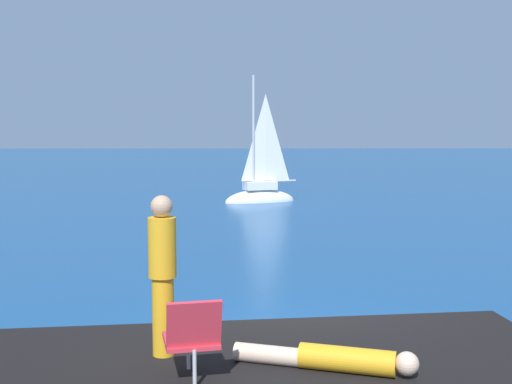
{
  "coord_description": "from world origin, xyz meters",
  "views": [
    {
      "loc": [
        -0.64,
        -8.81,
        3.19
      ],
      "look_at": [
        -0.22,
        14.14,
        0.81
      ],
      "focal_mm": 45.42,
      "sensor_mm": 36.0,
      "label": 1
    }
  ],
  "objects_px": {
    "person_standing": "(163,271)",
    "sailboat_near": "(260,194)",
    "person_sunbather": "(333,359)",
    "beach_chair": "(192,335)"
  },
  "relations": [
    {
      "from": "person_standing",
      "to": "beach_chair",
      "type": "distance_m",
      "value": 0.9
    },
    {
      "from": "person_sunbather",
      "to": "beach_chair",
      "type": "xyz_separation_m",
      "value": [
        -1.3,
        -0.25,
        0.33
      ]
    },
    {
      "from": "sailboat_near",
      "to": "person_standing",
      "type": "height_order",
      "value": "sailboat_near"
    },
    {
      "from": "sailboat_near",
      "to": "person_sunbather",
      "type": "bearing_deg",
      "value": 72.71
    },
    {
      "from": "sailboat_near",
      "to": "person_standing",
      "type": "bearing_deg",
      "value": 68.11
    },
    {
      "from": "sailboat_near",
      "to": "beach_chair",
      "type": "xyz_separation_m",
      "value": [
        -1.14,
        -21.18,
        1.01
      ]
    },
    {
      "from": "person_sunbather",
      "to": "beach_chair",
      "type": "relative_size",
      "value": 2.14
    },
    {
      "from": "person_standing",
      "to": "sailboat_near",
      "type": "bearing_deg",
      "value": -60.2
    },
    {
      "from": "person_sunbather",
      "to": "beach_chair",
      "type": "distance_m",
      "value": 1.37
    },
    {
      "from": "sailboat_near",
      "to": "beach_chair",
      "type": "bearing_deg",
      "value": 69.18
    }
  ]
}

